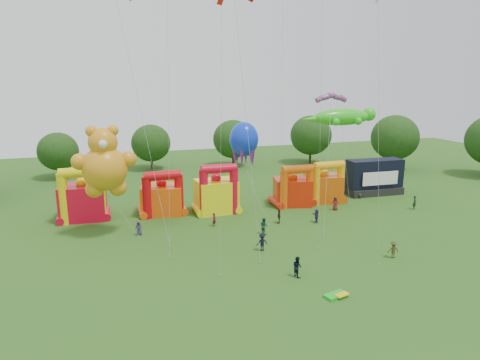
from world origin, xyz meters
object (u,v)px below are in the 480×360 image
object	(u,v)px
bouncy_castle_0	(83,199)
spectator_0	(139,228)
teddy_bear_kite	(107,171)
gecko_kite	(343,125)
bouncy_castle_2	(217,194)
octopus_kite	(246,154)
stage_trailer	(374,177)
spectator_4	(279,216)

from	to	relation	value
bouncy_castle_0	spectator_0	world-z (taller)	bouncy_castle_0
teddy_bear_kite	gecko_kite	size ratio (longest dim) A/B	0.94
bouncy_castle_0	bouncy_castle_2	world-z (taller)	bouncy_castle_0
bouncy_castle_2	teddy_bear_kite	world-z (taller)	teddy_bear_kite
gecko_kite	octopus_kite	distance (m)	14.86
octopus_kite	spectator_0	distance (m)	19.30
bouncy_castle_0	stage_trailer	distance (m)	43.12
bouncy_castle_0	spectator_0	distance (m)	10.41
stage_trailer	teddy_bear_kite	xyz separation A→B (m)	(-39.90, -6.66, 4.92)
octopus_kite	bouncy_castle_0	bearing A→B (deg)	-178.80
bouncy_castle_0	teddy_bear_kite	size ratio (longest dim) A/B	0.55
spectator_0	spectator_4	distance (m)	17.21
teddy_bear_kite	octopus_kite	world-z (taller)	teddy_bear_kite
bouncy_castle_0	spectator_0	xyz separation A→B (m)	(6.26, -8.10, -1.86)
teddy_bear_kite	gecko_kite	xyz separation A→B (m)	(33.29, 5.85, 3.63)
teddy_bear_kite	gecko_kite	world-z (taller)	gecko_kite
bouncy_castle_2	spectator_0	xyz separation A→B (m)	(-10.87, -5.78, -1.78)
spectator_0	octopus_kite	bearing A→B (deg)	50.18
gecko_kite	spectator_0	bearing A→B (deg)	-167.38
gecko_kite	octopus_kite	bearing A→B (deg)	172.79
octopus_kite	bouncy_castle_2	bearing A→B (deg)	-151.60
teddy_bear_kite	octopus_kite	distance (m)	20.55
gecko_kite	spectator_0	world-z (taller)	gecko_kite
octopus_kite	spectator_4	world-z (taller)	octopus_kite
stage_trailer	spectator_0	distance (m)	37.67
teddy_bear_kite	stage_trailer	bearing A→B (deg)	9.48
bouncy_castle_0	teddy_bear_kite	world-z (taller)	teddy_bear_kite
spectator_0	spectator_4	size ratio (longest dim) A/B	0.90
bouncy_castle_2	spectator_4	distance (m)	9.40
bouncy_castle_2	teddy_bear_kite	distance (m)	15.56
stage_trailer	gecko_kite	xyz separation A→B (m)	(-6.61, -0.81, 8.55)
stage_trailer	spectator_4	size ratio (longest dim) A/B	4.82
teddy_bear_kite	gecko_kite	distance (m)	33.99
gecko_kite	bouncy_castle_0	bearing A→B (deg)	177.91
stage_trailer	spectator_4	xyz separation A→B (m)	(-19.68, -8.56, -1.76)
bouncy_castle_2	spectator_0	world-z (taller)	bouncy_castle_2
stage_trailer	gecko_kite	world-z (taller)	gecko_kite
gecko_kite	octopus_kite	xyz separation A→B (m)	(-14.22, 1.80, -3.91)
bouncy_castle_0	spectator_4	bearing A→B (deg)	-21.18
gecko_kite	spectator_4	bearing A→B (deg)	-149.33
bouncy_castle_2	spectator_0	bearing A→B (deg)	-151.99
teddy_bear_kite	spectator_0	world-z (taller)	teddy_bear_kite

